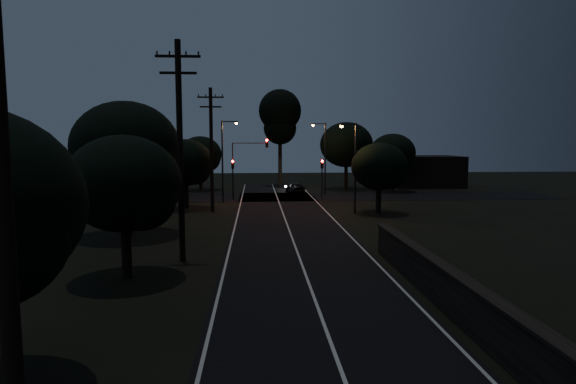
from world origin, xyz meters
TOP-DOWN VIEW (x-y plane):
  - road_surface at (0.00, 31.12)m, footprint 60.00×70.00m
  - utility_pole_mid at (-6.00, 15.00)m, footprint 2.20×0.30m
  - utility_pole_far at (-6.00, 32.00)m, footprint 2.20×0.30m
  - tree_left_b at (-7.82, 11.90)m, footprint 5.00×5.00m
  - tree_left_c at (-10.26, 21.86)m, footprint 6.80×6.80m
  - tree_left_d at (-8.33, 33.90)m, footprint 4.89×4.89m
  - tree_far_nw at (-8.82, 49.90)m, footprint 5.20×5.20m
  - tree_far_w at (-13.78, 45.88)m, footprint 6.17×6.17m
  - tree_far_ne at (9.23, 49.87)m, footprint 6.59×6.59m
  - tree_far_e at (14.19, 46.89)m, footprint 5.42×5.42m
  - tree_right_a at (8.16, 29.91)m, footprint 4.65×4.65m
  - tall_pine at (1.00, 55.00)m, footprint 5.63×5.63m
  - building_left at (-20.00, 52.00)m, footprint 10.00×8.00m
  - building_right at (20.00, 53.00)m, footprint 9.00×7.00m
  - signal_left at (-4.60, 39.99)m, footprint 0.28×0.35m
  - signal_right at (4.60, 39.99)m, footprint 0.28×0.35m
  - signal_mast at (-2.91, 39.99)m, footprint 3.70×0.35m
  - streetlight_a at (-5.31, 38.00)m, footprint 1.66×0.26m
  - streetlight_b at (5.31, 44.00)m, footprint 1.66×0.26m
  - streetlight_c at (5.83, 30.00)m, footprint 1.46×0.26m
  - car at (2.29, 46.00)m, footprint 2.29×3.84m

SIDE VIEW (x-z plane):
  - road_surface at x=0.00m, z-range 0.00..0.03m
  - car at x=2.29m, z-range 0.00..1.22m
  - building_right at x=20.00m, z-range 0.00..4.00m
  - building_left at x=-20.00m, z-range 0.00..4.40m
  - signal_left at x=-4.60m, z-range 0.79..4.89m
  - signal_right at x=4.60m, z-range 0.79..4.89m
  - tree_right_a at x=8.16m, z-range 0.87..6.78m
  - tree_left_d at x=-8.33m, z-range 0.91..7.12m
  - tree_left_b at x=-7.82m, z-range 0.94..7.30m
  - tree_far_nw at x=-8.82m, z-range 0.97..7.55m
  - signal_mast at x=-2.91m, z-range 1.21..7.46m
  - streetlight_c at x=5.83m, z-range 0.60..8.10m
  - tree_far_e at x=14.19m, z-range 1.02..7.89m
  - streetlight_a at x=-5.31m, z-range 0.64..8.64m
  - streetlight_b at x=5.31m, z-range 0.64..8.64m
  - tree_far_w at x=-13.78m, z-range 1.18..9.04m
  - tree_far_ne at x=9.23m, z-range 1.23..9.55m
  - utility_pole_far at x=-6.00m, z-range 0.23..10.73m
  - tree_left_c at x=-10.26m, z-range 1.26..9.85m
  - utility_pole_mid at x=-6.00m, z-range 0.24..11.24m
  - tall_pine at x=1.00m, z-range 2.82..15.61m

